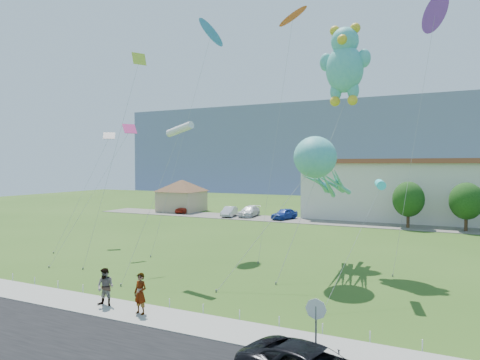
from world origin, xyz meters
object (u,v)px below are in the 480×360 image
object	(u,v)px
parked_car_white	(249,211)
teddy_bear_kite	(345,63)
parked_car_silver	(229,212)
stop_sign	(316,315)
octopus_kite	(319,167)
pedestrian_left	(140,293)
parked_car_blue	(284,214)
parked_car_red	(186,208)
pavilion	(182,192)
pedestrian_right	(105,287)

from	to	relation	value
parked_car_white	teddy_bear_kite	distance (m)	32.25
parked_car_silver	stop_sign	bearing A→B (deg)	-70.11
parked_car_white	octopus_kite	distance (m)	32.77
pedestrian_left	parked_car_blue	distance (m)	38.45
parked_car_blue	parked_car_white	bearing A→B (deg)	-170.62
parked_car_red	parked_car_silver	bearing A→B (deg)	-8.82
pavilion	teddy_bear_kite	xyz separation A→B (m)	(30.79, -24.63, 12.07)
pedestrian_right	octopus_kite	size ratio (longest dim) A/B	0.17
pedestrian_right	parked_car_silver	bearing A→B (deg)	99.84
stop_sign	parked_car_white	bearing A→B (deg)	117.35
stop_sign	teddy_bear_kite	distance (m)	22.16
pavilion	parked_car_blue	size ratio (longest dim) A/B	2.12
parked_car_white	pedestrian_left	bearing A→B (deg)	-77.09
pavilion	parked_car_blue	world-z (taller)	pavilion
pedestrian_left	octopus_kite	world-z (taller)	octopus_kite
parked_car_white	parked_car_blue	xyz separation A→B (m)	(5.58, -0.79, 0.02)
stop_sign	parked_car_white	xyz separation A→B (m)	(-20.76, 40.14, -1.09)
parked_car_white	octopus_kite	bearing A→B (deg)	-61.07
stop_sign	octopus_kite	bearing A→B (deg)	104.57
parked_car_red	teddy_bear_kite	world-z (taller)	teddy_bear_kite
pavilion	pedestrian_left	bearing A→B (deg)	-59.19
octopus_kite	parked_car_silver	bearing A→B (deg)	127.65
parked_car_blue	parked_car_silver	bearing A→B (deg)	-159.56
stop_sign	pedestrian_right	bearing A→B (deg)	172.25
parked_car_silver	parked_car_white	xyz separation A→B (m)	(2.56, 1.22, 0.02)
pavilion	octopus_kite	bearing A→B (deg)	-44.04
parked_car_red	parked_car_silver	xyz separation A→B (m)	(8.14, -1.24, 0.00)
stop_sign	octopus_kite	world-z (taller)	octopus_kite
pavilion	parked_car_red	world-z (taller)	pavilion
pedestrian_left	teddy_bear_kite	world-z (taller)	teddy_bear_kite
pedestrian_left	parked_car_red	bearing A→B (deg)	125.12
pavilion	parked_car_red	size ratio (longest dim) A/B	2.25
pedestrian_left	parked_car_white	world-z (taller)	pedestrian_left
stop_sign	parked_car_blue	xyz separation A→B (m)	(-15.18, 39.35, -1.07)
teddy_bear_kite	octopus_kite	bearing A→B (deg)	-98.82
stop_sign	parked_car_blue	world-z (taller)	stop_sign
octopus_kite	teddy_bear_kite	xyz separation A→B (m)	(0.69, 4.47, 7.85)
parked_car_blue	octopus_kite	world-z (taller)	octopus_kite
pedestrian_left	pedestrian_right	xyz separation A→B (m)	(-2.41, 0.20, -0.03)
pavilion	teddy_bear_kite	size ratio (longest dim) A/B	0.51
octopus_kite	pavilion	bearing A→B (deg)	135.96
octopus_kite	pedestrian_right	bearing A→B (deg)	-125.26
pavilion	teddy_bear_kite	bearing A→B (deg)	-38.66
pavilion	pedestrian_right	bearing A→B (deg)	-61.63
pedestrian_left	parked_car_red	size ratio (longest dim) A/B	0.49
pedestrian_left	parked_car_silver	size ratio (longest dim) A/B	0.47
pavilion	parked_car_white	size ratio (longest dim) A/B	1.85
pavilion	parked_car_blue	distance (m)	18.68
stop_sign	parked_car_white	distance (m)	45.21
stop_sign	teddy_bear_kite	world-z (taller)	teddy_bear_kite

